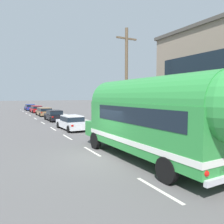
{
  "coord_description": "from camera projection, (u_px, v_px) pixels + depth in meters",
  "views": [
    {
      "loc": [
        -4.83,
        -10.25,
        3.23
      ],
      "look_at": [
        1.43,
        1.7,
        2.24
      ],
      "focal_mm": 35.36,
      "sensor_mm": 36.0,
      "label": 1
    }
  ],
  "objects": [
    {
      "name": "car_fourth",
      "position": [
        36.0,
        109.0,
        42.44
      ],
      "size": [
        2.02,
        4.4,
        1.37
      ],
      "color": "#A5191E",
      "rests_on": "ground"
    },
    {
      "name": "sidewalk_slab",
      "position": [
        101.0,
        127.0,
        22.44
      ],
      "size": [
        2.17,
        90.0,
        0.15
      ],
      "primitive_type": "cube",
      "color": "#9E9B93",
      "rests_on": "ground"
    },
    {
      "name": "car_lead",
      "position": [
        72.0,
        122.0,
        21.1
      ],
      "size": [
        2.02,
        4.73,
        1.37
      ],
      "color": "white",
      "rests_on": "ground"
    },
    {
      "name": "lane_markings",
      "position": [
        73.0,
        126.0,
        23.95
      ],
      "size": [
        3.55,
        80.0,
        0.01
      ],
      "color": "silver",
      "rests_on": "ground"
    },
    {
      "name": "ground_plane",
      "position": [
        103.0,
        158.0,
        11.53
      ],
      "size": [
        300.0,
        300.0,
        0.0
      ],
      "primitive_type": "plane",
      "color": "#565454"
    },
    {
      "name": "utility_pole",
      "position": [
        126.0,
        81.0,
        17.4
      ],
      "size": [
        1.8,
        0.24,
        8.5
      ],
      "color": "brown",
      "rests_on": "ground"
    },
    {
      "name": "car_third",
      "position": [
        44.0,
        111.0,
        35.77
      ],
      "size": [
        2.0,
        4.8,
        1.37
      ],
      "color": "olive",
      "rests_on": "ground"
    },
    {
      "name": "painted_bus",
      "position": [
        154.0,
        115.0,
        10.42
      ],
      "size": [
        2.81,
        10.74,
        4.12
      ],
      "color": "#2D8C3D",
      "rests_on": "ground"
    },
    {
      "name": "car_fifth",
      "position": [
        30.0,
        107.0,
        49.37
      ],
      "size": [
        1.98,
        4.49,
        1.37
      ],
      "color": "navy",
      "rests_on": "ground"
    },
    {
      "name": "car_second",
      "position": [
        54.0,
        115.0,
        28.77
      ],
      "size": [
        1.93,
        4.69,
        1.37
      ],
      "color": "black",
      "rests_on": "ground"
    }
  ]
}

